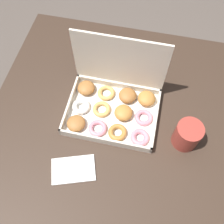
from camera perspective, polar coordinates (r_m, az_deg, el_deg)
name	(u,v)px	position (r m, az deg, el deg)	size (l,w,h in m)	color
ground_plane	(113,172)	(1.68, 0.18, -12.83)	(8.00, 8.00, 0.00)	#564C44
dining_table	(113,132)	(1.10, 0.27, -4.32)	(0.99, 1.02, 0.70)	#38281E
donut_box	(114,100)	(1.01, 0.48, 2.55)	(0.35, 0.27, 0.28)	silver
coffee_mug	(187,135)	(0.97, 16.08, -4.78)	(0.09, 0.09, 0.11)	#A3382D
paper_napkin	(73,170)	(0.96, -8.41, -12.28)	(0.18, 0.14, 0.01)	white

